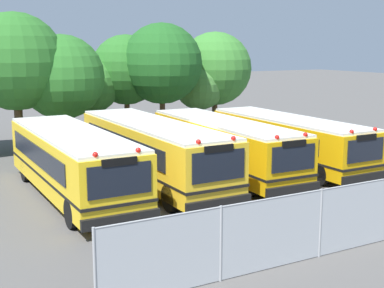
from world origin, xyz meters
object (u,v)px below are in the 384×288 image
school_bus_1 (153,150)px  tree_6 (201,82)px  tree_1 (18,62)px  tree_3 (89,83)px  tree_2 (60,78)px  school_bus_2 (224,145)px  school_bus_0 (72,161)px  school_bus_3 (288,140)px  tree_5 (161,62)px  tree_4 (126,69)px  tree_7 (216,68)px

school_bus_1 → tree_6: 13.80m
tree_1 → tree_3: (4.60, 2.44, -1.41)m
tree_2 → school_bus_1: bearing=-80.1°
tree_6 → tree_1: bearing=-171.1°
tree_3 → school_bus_2: bearing=-77.2°
school_bus_1 → school_bus_0: bearing=3.5°
school_bus_3 → tree_5: size_ratio=1.39×
tree_4 → tree_7: size_ratio=0.96×
tree_6 → tree_7: 1.65m
tree_2 → school_bus_0: bearing=-102.9°
tree_4 → tree_7: tree_7 is taller
tree_1 → tree_6: 12.36m
tree_3 → tree_5: 4.57m
school_bus_0 → tree_4: (6.85, 11.31, 2.97)m
tree_5 → school_bus_3: bearing=-77.6°
school_bus_3 → tree_7: (2.69, 11.13, 3.02)m
tree_5 → tree_7: bearing=16.0°
tree_1 → tree_5: bearing=4.6°
school_bus_3 → school_bus_1: bearing=-1.7°
school_bus_2 → tree_5: size_ratio=1.44×
tree_7 → school_bus_2: bearing=-119.8°
tree_1 → tree_7: size_ratio=1.12×
school_bus_1 → tree_2: 9.21m
school_bus_1 → tree_1: tree_1 is taller
tree_2 → tree_7: bearing=11.1°
tree_6 → tree_7: tree_7 is taller
school_bus_0 → tree_5: tree_5 is taller
school_bus_2 → tree_5: bearing=-97.0°
school_bus_2 → tree_1: 11.98m
school_bus_3 → tree_7: 11.84m
tree_7 → tree_6: bearing=-171.7°
school_bus_3 → tree_4: (-3.85, 11.30, 3.05)m
school_bus_1 → tree_3: size_ratio=2.05×
tree_4 → school_bus_1: bearing=-106.5°
school_bus_0 → school_bus_1: 3.57m
tree_1 → tree_7: bearing=8.8°
school_bus_0 → tree_3: bearing=-111.7°
school_bus_0 → tree_2: tree_2 is taller
school_bus_0 → tree_6: bearing=-138.0°
school_bus_1 → tree_3: (0.97, 11.26, 2.11)m
tree_1 → tree_7: (13.45, 2.08, -0.62)m
school_bus_0 → tree_3: size_ratio=1.97×
tree_3 → tree_7: bearing=-2.3°
tree_3 → tree_6: tree_3 is taller
school_bus_3 → tree_6: tree_6 is taller
tree_3 → tree_6: (7.52, -0.55, -0.16)m
school_bus_2 → tree_3: size_ratio=1.97×
tree_1 → school_bus_1: bearing=-67.6°
tree_4 → tree_5: tree_5 is taller
school_bus_2 → school_bus_3: size_ratio=1.04×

